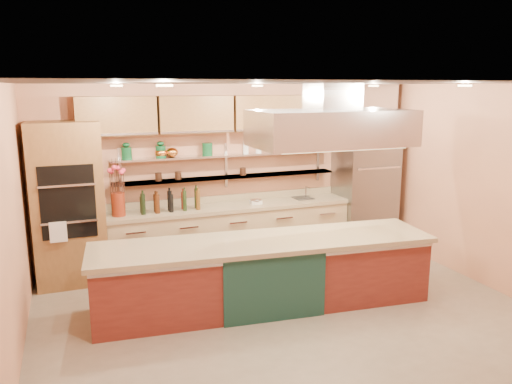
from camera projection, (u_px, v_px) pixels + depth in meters
name	position (u px, v px, depth m)	size (l,w,h in m)	color
floor	(292.00, 320.00, 6.05)	(6.00, 5.00, 0.02)	gray
ceiling	(296.00, 83.00, 5.47)	(6.00, 5.00, 0.02)	black
wall_back	(228.00, 173.00, 8.04)	(6.00, 0.04, 2.80)	tan
wall_front	(447.00, 286.00, 3.47)	(6.00, 0.04, 2.80)	tan
wall_left	(7.00, 233.00, 4.72)	(0.04, 5.00, 2.80)	tan
wall_right	(494.00, 188.00, 6.80)	(0.04, 5.00, 2.80)	tan
oven_stack	(68.00, 204.00, 6.95)	(0.95, 0.64, 2.30)	brown
refrigerator	(365.00, 188.00, 8.60)	(0.95, 0.72, 2.10)	gray
back_counter	(232.00, 233.00, 7.95)	(3.84, 0.64, 0.93)	tan
wall_shelf_lower	(228.00, 177.00, 7.92)	(3.60, 0.26, 0.03)	silver
wall_shelf_upper	(228.00, 155.00, 7.84)	(3.60, 0.26, 0.03)	silver
upper_cabinets	(231.00, 114.00, 7.68)	(4.60, 0.36, 0.55)	brown
range_hood	(331.00, 128.00, 6.27)	(2.00, 1.00, 0.45)	silver
ceiling_downlights	(289.00, 86.00, 5.66)	(4.00, 2.80, 0.02)	#FFE5A5
island	(264.00, 273.00, 6.34)	(4.20, 0.91, 0.88)	maroon
flower_vase	(118.00, 204.00, 7.17)	(0.19, 0.19, 0.34)	maroon
oil_bottle_cluster	(170.00, 201.00, 7.43)	(0.94, 0.27, 0.30)	black
kitchen_scale	(256.00, 201.00, 7.93)	(0.18, 0.13, 0.10)	silver
bar_faucet	(306.00, 192.00, 8.33)	(0.03, 0.03, 0.19)	silver
copper_kettle	(172.00, 152.00, 7.52)	(0.18, 0.18, 0.14)	orange
green_canister	(207.00, 149.00, 7.71)	(0.16, 0.16, 0.19)	#0E4421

